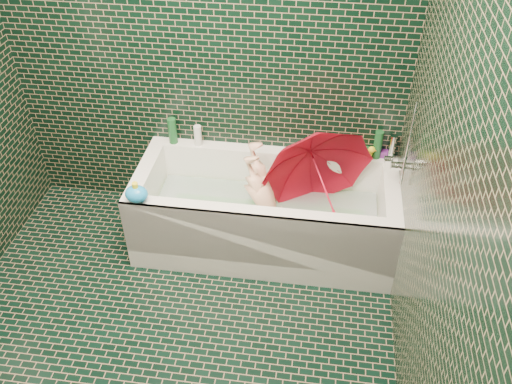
# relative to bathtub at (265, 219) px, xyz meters

# --- Properties ---
(floor) EXTENTS (2.80, 2.80, 0.00)m
(floor) POSITION_rel_bathtub_xyz_m (-0.45, -1.01, -0.21)
(floor) COLOR black
(floor) RESTS_ON ground
(wall_back) EXTENTS (2.80, 0.00, 2.80)m
(wall_back) POSITION_rel_bathtub_xyz_m (-0.45, 0.39, 1.04)
(wall_back) COLOR black
(wall_back) RESTS_ON floor
(wall_right) EXTENTS (0.00, 2.80, 2.80)m
(wall_right) POSITION_rel_bathtub_xyz_m (0.85, -1.01, 1.04)
(wall_right) COLOR black
(wall_right) RESTS_ON floor
(bathtub) EXTENTS (1.70, 0.75, 0.55)m
(bathtub) POSITION_rel_bathtub_xyz_m (0.00, 0.00, 0.00)
(bathtub) COLOR white
(bathtub) RESTS_ON floor
(bath_mat) EXTENTS (1.35, 0.47, 0.01)m
(bath_mat) POSITION_rel_bathtub_xyz_m (0.00, 0.02, -0.06)
(bath_mat) COLOR green
(bath_mat) RESTS_ON bathtub
(water) EXTENTS (1.48, 0.53, 0.00)m
(water) POSITION_rel_bathtub_xyz_m (0.00, 0.02, 0.09)
(water) COLOR silver
(water) RESTS_ON bathtub
(faucet) EXTENTS (0.18, 0.19, 0.55)m
(faucet) POSITION_rel_bathtub_xyz_m (0.81, 0.01, 0.56)
(faucet) COLOR silver
(faucet) RESTS_ON wall_right
(child) EXTENTS (0.91, 0.39, 0.41)m
(child) POSITION_rel_bathtub_xyz_m (0.01, 0.04, 0.10)
(child) COLOR #EFB895
(child) RESTS_ON bathtub
(umbrella) EXTENTS (1.06, 1.01, 1.02)m
(umbrella) POSITION_rel_bathtub_xyz_m (0.37, -0.00, 0.35)
(umbrella) COLOR red
(umbrella) RESTS_ON bathtub
(soap_bottle_a) EXTENTS (0.10, 0.10, 0.24)m
(soap_bottle_a) POSITION_rel_bathtub_xyz_m (0.72, 0.35, 0.34)
(soap_bottle_a) COLOR white
(soap_bottle_a) RESTS_ON bathtub
(soap_bottle_b) EXTENTS (0.09, 0.10, 0.21)m
(soap_bottle_b) POSITION_rel_bathtub_xyz_m (0.77, 0.34, 0.34)
(soap_bottle_b) COLOR #571E71
(soap_bottle_b) RESTS_ON bathtub
(soap_bottle_c) EXTENTS (0.16, 0.16, 0.16)m
(soap_bottle_c) POSITION_rel_bathtub_xyz_m (0.66, 0.35, 0.34)
(soap_bottle_c) COLOR #164D23
(soap_bottle_c) RESTS_ON bathtub
(bottle_right_tall) EXTENTS (0.07, 0.07, 0.20)m
(bottle_right_tall) POSITION_rel_bathtub_xyz_m (0.70, 0.35, 0.44)
(bottle_right_tall) COLOR #164D23
(bottle_right_tall) RESTS_ON bathtub
(bottle_right_pump) EXTENTS (0.06, 0.06, 0.18)m
(bottle_right_pump) POSITION_rel_bathtub_xyz_m (0.80, 0.35, 0.43)
(bottle_right_pump) COLOR silver
(bottle_right_pump) RESTS_ON bathtub
(bottle_left_tall) EXTENTS (0.08, 0.08, 0.19)m
(bottle_left_tall) POSITION_rel_bathtub_xyz_m (-0.69, 0.34, 0.43)
(bottle_left_tall) COLOR #164D23
(bottle_left_tall) RESTS_ON bathtub
(bottle_left_short) EXTENTS (0.06, 0.06, 0.15)m
(bottle_left_short) POSITION_rel_bathtub_xyz_m (-0.51, 0.33, 0.41)
(bottle_left_short) COLOR white
(bottle_left_short) RESTS_ON bathtub
(rubber_duck) EXTENTS (0.12, 0.09, 0.10)m
(rubber_duck) POSITION_rel_bathtub_xyz_m (0.64, 0.33, 0.38)
(rubber_duck) COLOR yellow
(rubber_duck) RESTS_ON bathtub
(bath_toy) EXTENTS (0.17, 0.15, 0.14)m
(bath_toy) POSITION_rel_bathtub_xyz_m (-0.74, -0.32, 0.40)
(bath_toy) COLOR #1782D5
(bath_toy) RESTS_ON bathtub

